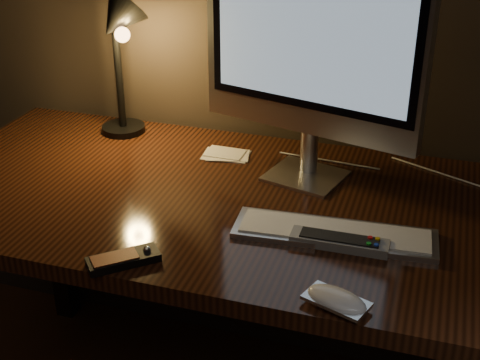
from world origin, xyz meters
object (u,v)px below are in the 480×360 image
(media_remote, at_px, (123,259))
(monitor, at_px, (311,44))
(keyboard, at_px, (334,233))
(mouse, at_px, (336,302))
(desk, at_px, (251,231))
(tv_remote, at_px, (339,242))
(desk_lamp, at_px, (119,39))

(media_remote, bearing_deg, monitor, 19.47)
(keyboard, bearing_deg, mouse, -82.87)
(desk, distance_m, tv_remote, 0.35)
(desk, distance_m, keyboard, 0.32)
(desk_lamp, bearing_deg, tv_remote, -22.02)
(keyboard, relative_size, tv_remote, 2.11)
(monitor, distance_m, keyboard, 0.43)
(mouse, bearing_deg, media_remote, -161.81)
(desk, distance_m, monitor, 0.49)
(monitor, height_order, mouse, monitor)
(monitor, relative_size, keyboard, 1.34)
(mouse, distance_m, media_remote, 0.43)
(monitor, distance_m, tv_remote, 0.45)
(desk, relative_size, monitor, 2.79)
(mouse, bearing_deg, keyboard, 120.78)
(desk, bearing_deg, monitor, 33.70)
(desk, distance_m, mouse, 0.51)
(keyboard, xyz_separation_m, media_remote, (-0.38, -0.23, 0.00))
(desk, xyz_separation_m, mouse, (0.28, -0.41, 0.14))
(keyboard, distance_m, media_remote, 0.44)
(monitor, xyz_separation_m, desk_lamp, (-0.54, 0.10, -0.06))
(tv_remote, relative_size, desk_lamp, 0.49)
(desk, height_order, mouse, mouse)
(desk, height_order, desk_lamp, desk_lamp)
(desk, xyz_separation_m, media_remote, (-0.14, -0.40, 0.14))
(mouse, xyz_separation_m, media_remote, (-0.43, 0.01, -0.00))
(monitor, xyz_separation_m, mouse, (0.17, -0.48, -0.33))
(media_remote, bearing_deg, mouse, -43.05)
(keyboard, relative_size, media_remote, 3.02)
(monitor, distance_m, mouse, 0.61)
(desk, relative_size, desk_lamp, 3.85)
(keyboard, xyz_separation_m, desk_lamp, (-0.66, 0.35, 0.27))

